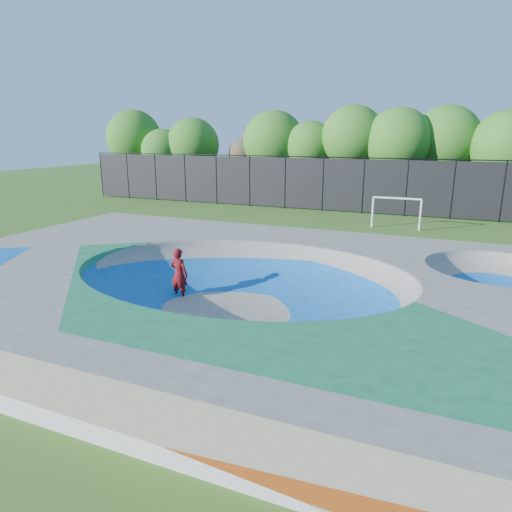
{
  "coord_description": "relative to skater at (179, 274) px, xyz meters",
  "views": [
    {
      "loc": [
        5.9,
        -12.56,
        5.63
      ],
      "look_at": [
        -0.75,
        3.0,
        1.1
      ],
      "focal_mm": 32.0,
      "sensor_mm": 36.0,
      "label": 1
    }
  ],
  "objects": [
    {
      "name": "skateboard",
      "position": [
        0.0,
        0.0,
        -0.9
      ],
      "size": [
        0.78,
        0.22,
        0.05
      ],
      "primitive_type": "cube",
      "rotation": [
        0.0,
        0.0,
        0.0
      ],
      "color": "black",
      "rests_on": "ground"
    },
    {
      "name": "ground",
      "position": [
        2.51,
        -0.3,
        -0.92
      ],
      "size": [
        120.0,
        120.0,
        0.0
      ],
      "primitive_type": "plane",
      "color": "#335B19",
      "rests_on": "ground"
    },
    {
      "name": "fence",
      "position": [
        2.51,
        20.7,
        1.17
      ],
      "size": [
        48.09,
        0.09,
        4.04
      ],
      "color": "black",
      "rests_on": "ground"
    },
    {
      "name": "soccer_goal",
      "position": [
        5.45,
        15.82,
        0.42
      ],
      "size": [
        2.94,
        0.12,
        1.94
      ],
      "color": "white",
      "rests_on": "ground"
    },
    {
      "name": "treeline",
      "position": [
        4.61,
        25.77,
        4.02
      ],
      "size": [
        53.81,
        7.23,
        8.13
      ],
      "color": "#4A3925",
      "rests_on": "ground"
    },
    {
      "name": "skater",
      "position": [
        0.0,
        0.0,
        0.0
      ],
      "size": [
        0.7,
        0.48,
        1.85
      ],
      "primitive_type": "imported",
      "rotation": [
        0.0,
        0.0,
        3.09
      ],
      "color": "#BA0E11",
      "rests_on": "ground"
    },
    {
      "name": "skate_deck",
      "position": [
        2.51,
        -0.3,
        -0.17
      ],
      "size": [
        22.0,
        14.0,
        1.5
      ],
      "primitive_type": "cube",
      "color": "gray",
      "rests_on": "ground"
    }
  ]
}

